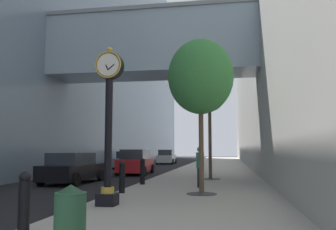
% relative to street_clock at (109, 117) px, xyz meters
% --- Properties ---
extents(ground_plane, '(110.00, 110.00, 0.00)m').
position_rel_street_clock_xyz_m(ground_plane, '(-0.80, 20.34, -2.73)').
color(ground_plane, black).
rests_on(ground_plane, ground).
extents(sidewalk_right, '(6.14, 80.00, 0.14)m').
position_rel_street_clock_xyz_m(sidewalk_right, '(2.27, 23.34, -2.66)').
color(sidewalk_right, '#9E998E').
rests_on(sidewalk_right, ground).
extents(building_block_left, '(22.27, 80.00, 29.99)m').
position_rel_street_clock_xyz_m(building_block_left, '(-12.04, 23.25, 12.21)').
color(building_block_left, slate).
rests_on(building_block_left, ground).
extents(building_block_right, '(9.00, 80.00, 26.44)m').
position_rel_street_clock_xyz_m(building_block_right, '(9.84, 23.34, 10.49)').
color(building_block_right, '#B7B2A8').
rests_on(building_block_right, ground).
extents(street_clock, '(0.84, 0.55, 4.71)m').
position_rel_street_clock_xyz_m(street_clock, '(0.00, 0.00, 0.00)').
color(street_clock, black).
rests_on(street_clock, sidewalk_right).
extents(bollard_nearest, '(0.24, 0.24, 1.20)m').
position_rel_street_clock_xyz_m(bollard_nearest, '(-0.46, -3.53, -1.96)').
color(bollard_nearest, black).
rests_on(bollard_nearest, sidewalk_right).
extents(bollard_third, '(0.24, 0.24, 1.20)m').
position_rel_street_clock_xyz_m(bollard_third, '(-0.46, 2.92, -1.96)').
color(bollard_third, black).
rests_on(bollard_third, sidewalk_right).
extents(bollard_fourth, '(0.24, 0.24, 1.20)m').
position_rel_street_clock_xyz_m(bollard_fourth, '(-0.46, 6.15, -1.96)').
color(bollard_fourth, black).
rests_on(bollard_fourth, sidewalk_right).
extents(street_tree_near, '(2.46, 2.46, 5.76)m').
position_rel_street_clock_xyz_m(street_tree_near, '(2.52, 3.07, 1.74)').
color(street_tree_near, '#333335').
rests_on(street_tree_near, sidewalk_right).
extents(street_tree_mid_near, '(1.86, 1.86, 5.85)m').
position_rel_street_clock_xyz_m(street_tree_mid_near, '(2.52, 9.58, 2.13)').
color(street_tree_mid_near, '#333335').
rests_on(street_tree_mid_near, sidewalk_right).
extents(trash_bin, '(0.53, 0.53, 1.05)m').
position_rel_street_clock_xyz_m(trash_bin, '(0.90, -4.39, -2.05)').
color(trash_bin, '#234C33').
rests_on(trash_bin, sidewalk_right).
extents(pedestrian_walking, '(0.48, 0.48, 1.75)m').
position_rel_street_clock_xyz_m(pedestrian_walking, '(2.30, 5.27, -1.66)').
color(pedestrian_walking, '#23232D').
rests_on(pedestrian_walking, sidewalk_right).
extents(car_red_near, '(2.17, 4.58, 1.75)m').
position_rel_street_clock_xyz_m(car_red_near, '(-2.96, 14.27, -1.89)').
color(car_red_near, '#AD191E').
rests_on(car_red_near, ground).
extents(car_grey_mid, '(2.14, 4.17, 1.58)m').
position_rel_street_clock_xyz_m(car_grey_mid, '(-5.18, 20.54, -1.96)').
color(car_grey_mid, slate).
rests_on(car_grey_mid, ground).
extents(car_silver_far, '(2.13, 4.34, 1.70)m').
position_rel_street_clock_xyz_m(car_silver_far, '(-3.83, 31.99, -1.91)').
color(car_silver_far, '#B7BABF').
rests_on(car_silver_far, ground).
extents(car_black_trailing, '(2.18, 4.52, 1.58)m').
position_rel_street_clock_xyz_m(car_black_trailing, '(-4.52, 7.44, -1.96)').
color(car_black_trailing, black).
rests_on(car_black_trailing, ground).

